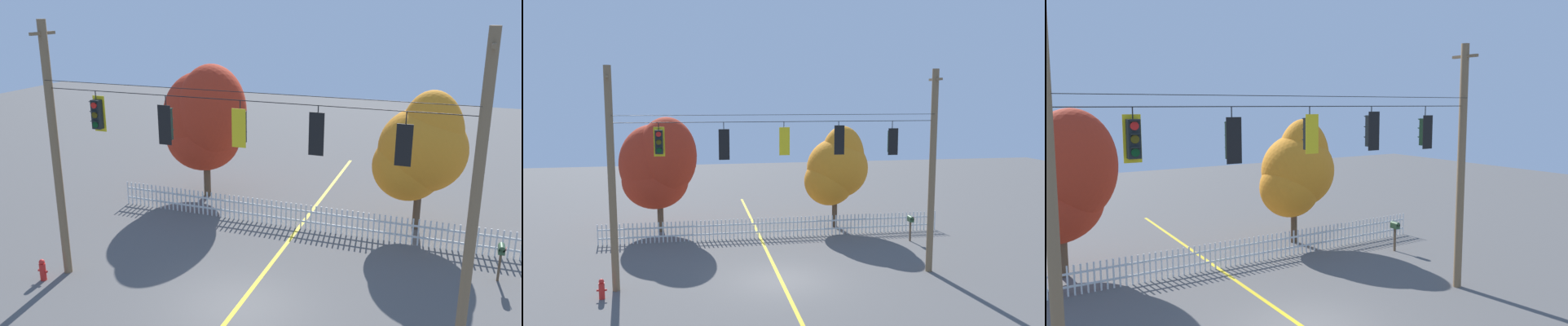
{
  "view_description": "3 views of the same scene",
  "coord_description": "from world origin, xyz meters",
  "views": [
    {
      "loc": [
        6.19,
        -14.57,
        9.53
      ],
      "look_at": [
        0.71,
        0.16,
        4.87
      ],
      "focal_mm": 37.96,
      "sensor_mm": 36.0,
      "label": 1
    },
    {
      "loc": [
        -3.51,
        -20.57,
        7.64
      ],
      "look_at": [
        0.08,
        -0.28,
        5.07
      ],
      "focal_mm": 35.05,
      "sensor_mm": 36.0,
      "label": 2
    },
    {
      "loc": [
        -7.89,
        -12.4,
        6.8
      ],
      "look_at": [
        -0.12,
        -0.27,
        5.13
      ],
      "focal_mm": 34.86,
      "sensor_mm": 36.0,
      "label": 3
    }
  ],
  "objects": [
    {
      "name": "traffic_signal_northbound_secondary",
      "position": [
        -4.88,
        0.01,
        5.98
      ],
      "size": [
        0.43,
        0.38,
        1.35
      ],
      "color": "black"
    },
    {
      "name": "signal_support_span",
      "position": [
        0.0,
        -0.0,
        4.55
      ],
      "size": [
        13.75,
        1.1,
        8.95
      ],
      "color": "brown",
      "rests_on": "ground"
    },
    {
      "name": "traffic_signal_eastbound_side",
      "position": [
        2.46,
        -0.01,
        5.97
      ],
      "size": [
        0.43,
        0.38,
        1.39
      ],
      "color": "black"
    },
    {
      "name": "roadside_mailbox",
      "position": [
        7.94,
        4.75,
        1.13
      ],
      "size": [
        0.25,
        0.44,
        1.39
      ],
      "color": "brown",
      "rests_on": "ground"
    },
    {
      "name": "autumn_maple_mid",
      "position": [
        4.74,
        8.21,
        3.56
      ],
      "size": [
        3.81,
        3.29,
        6.11
      ],
      "color": "#473828",
      "rests_on": "ground"
    },
    {
      "name": "traffic_signal_northbound_primary",
      "position": [
        -2.33,
        -0.01,
        5.85
      ],
      "size": [
        0.43,
        0.38,
        1.51
      ],
      "color": "black"
    },
    {
      "name": "traffic_signal_westbound_side",
      "position": [
        0.13,
        -0.01,
        5.95
      ],
      "size": [
        0.43,
        0.38,
        1.37
      ],
      "color": "black"
    },
    {
      "name": "traffic_signal_southbound_primary",
      "position": [
        4.83,
        -0.01,
        5.87
      ],
      "size": [
        0.43,
        0.38,
        1.45
      ],
      "color": "black"
    },
    {
      "name": "autumn_maple_near_fence",
      "position": [
        -5.59,
        9.25,
        3.85
      ],
      "size": [
        4.42,
        3.8,
        6.67
      ],
      "color": "brown",
      "rests_on": "ground"
    },
    {
      "name": "white_picket_fence",
      "position": [
        0.87,
        6.79,
        0.57
      ],
      "size": [
        19.04,
        0.06,
        1.12
      ],
      "color": "silver",
      "rests_on": "ground"
    }
  ]
}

